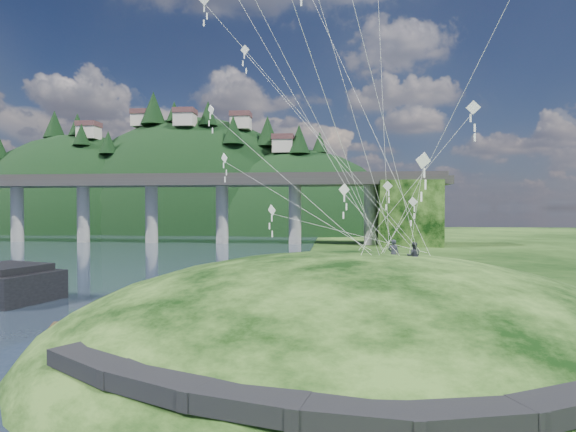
# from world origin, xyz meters

# --- Properties ---
(ground) EXTENTS (320.00, 320.00, 0.00)m
(ground) POSITION_xyz_m (0.00, 0.00, 0.00)
(ground) COLOR black
(ground) RESTS_ON ground
(grass_hill) EXTENTS (36.00, 32.00, 13.00)m
(grass_hill) POSITION_xyz_m (8.00, 2.00, -1.50)
(grass_hill) COLOR black
(grass_hill) RESTS_ON ground
(footpath) EXTENTS (22.29, 5.84, 0.83)m
(footpath) POSITION_xyz_m (7.46, -9.74, 2.08)
(footpath) COLOR black
(footpath) RESTS_ON ground
(bridge) EXTENTS (160.00, 11.00, 15.00)m
(bridge) POSITION_xyz_m (-26.46, 70.07, 9.70)
(bridge) COLOR #2D2B2B
(bridge) RESTS_ON ground
(far_ridge) EXTENTS (153.00, 70.00, 94.50)m
(far_ridge) POSITION_xyz_m (-43.58, 122.17, -7.44)
(far_ridge) COLOR black
(far_ridge) RESTS_ON ground
(wooden_dock) EXTENTS (13.14, 7.22, 0.96)m
(wooden_dock) POSITION_xyz_m (-3.43, 4.17, 0.42)
(wooden_dock) COLOR #332415
(wooden_dock) RESTS_ON ground
(kite_flyers) EXTENTS (1.74, 1.16, 1.68)m
(kite_flyers) POSITION_xyz_m (10.96, 2.16, 5.69)
(kite_flyers) COLOR #262833
(kite_flyers) RESTS_ON ground
(kite_swarm) EXTENTS (17.88, 18.03, 21.78)m
(kite_swarm) POSITION_xyz_m (5.78, 3.57, 16.78)
(kite_swarm) COLOR silver
(kite_swarm) RESTS_ON ground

